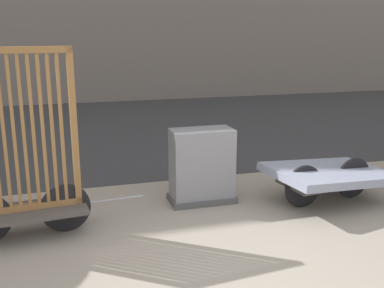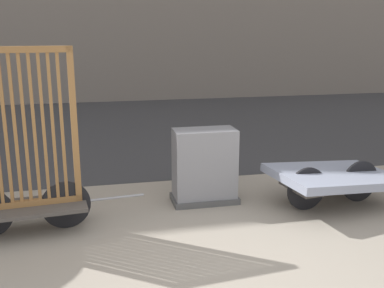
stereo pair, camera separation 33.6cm
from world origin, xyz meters
name	(u,v)px [view 2 (the right image)]	position (x,y,z in m)	size (l,w,h in m)	color
road_strip	(142,126)	(0.00, 7.50, 0.00)	(56.00, 8.47, 0.01)	#38383A
bike_cart_with_bedframe	(24,169)	(-1.93, 1.78, 0.77)	(2.07, 0.75, 2.12)	#4C4742
bike_cart_with_mattress	(335,178)	(1.94, 1.78, 0.38)	(2.24, 1.31, 0.57)	#4C4742
utility_cabinet	(205,169)	(0.29, 2.29, 0.46)	(0.89, 0.49, 1.01)	#4C4C4C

